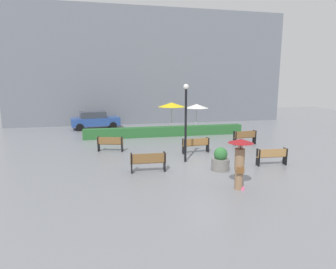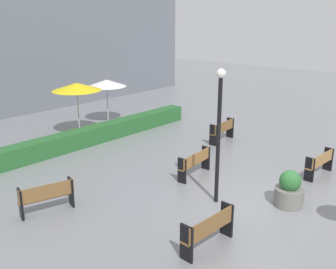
{
  "view_description": "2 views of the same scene",
  "coord_description": "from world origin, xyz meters",
  "views": [
    {
      "loc": [
        -4.74,
        -12.99,
        4.12
      ],
      "look_at": [
        -1.04,
        3.76,
        0.99
      ],
      "focal_mm": 30.52,
      "sensor_mm": 36.0,
      "label": 1
    },
    {
      "loc": [
        -9.74,
        -5.09,
        5.45
      ],
      "look_at": [
        1.19,
        4.69,
        0.96
      ],
      "focal_mm": 41.66,
      "sensor_mm": 36.0,
      "label": 2
    }
  ],
  "objects": [
    {
      "name": "planter_pot",
      "position": [
        0.52,
        -0.74,
        0.48
      ],
      "size": [
        0.85,
        0.85,
        1.11
      ],
      "color": "slate",
      "rests_on": "ground"
    },
    {
      "name": "building_facade",
      "position": [
        0.0,
        16.0,
        5.65
      ],
      "size": [
        28.0,
        1.2,
        11.29
      ],
      "primitive_type": "cube",
      "color": "slate",
      "rests_on": "ground"
    },
    {
      "name": "pedestrian_with_umbrella",
      "position": [
        0.24,
        -3.25,
        1.32
      ],
      "size": [
        0.97,
        0.97,
        2.03
      ],
      "color": "#8C6B4C",
      "rests_on": "ground"
    },
    {
      "name": "bench_mid_center",
      "position": [
        0.42,
        2.72,
        0.53
      ],
      "size": [
        1.68,
        0.47,
        0.89
      ],
      "color": "olive",
      "rests_on": "ground"
    },
    {
      "name": "patio_umbrella_white",
      "position": [
        2.99,
        10.55,
        2.11
      ],
      "size": [
        2.02,
        2.02,
        2.3
      ],
      "color": "silver",
      "rests_on": "ground"
    },
    {
      "name": "parked_car",
      "position": [
        -5.68,
        13.35,
        0.82
      ],
      "size": [
        4.41,
        2.46,
        1.57
      ],
      "color": "#28478C",
      "rests_on": "ground"
    },
    {
      "name": "bench_near_right",
      "position": [
        3.37,
        -0.55,
        0.51
      ],
      "size": [
        1.6,
        0.42,
        0.86
      ],
      "color": "#9E7242",
      "rests_on": "ground"
    },
    {
      "name": "hedge_strip",
      "position": [
        -0.19,
        8.4,
        0.37
      ],
      "size": [
        12.43,
        0.7,
        0.74
      ],
      "primitive_type": "cube",
      "color": "#28602D",
      "rests_on": "ground"
    },
    {
      "name": "ground_plane",
      "position": [
        0.0,
        0.0,
        0.0
      ],
      "size": [
        60.0,
        60.0,
        0.0
      ],
      "primitive_type": "plane",
      "color": "gray"
    },
    {
      "name": "patio_umbrella_yellow",
      "position": [
        0.6,
        9.76,
        2.33
      ],
      "size": [
        2.24,
        2.24,
        2.51
      ],
      "color": "silver",
      "rests_on": "ground"
    },
    {
      "name": "lamp_post",
      "position": [
        -0.71,
        1.02,
        2.48
      ],
      "size": [
        0.28,
        0.28,
        4.05
      ],
      "color": "black",
      "rests_on": "ground"
    },
    {
      "name": "bench_far_left",
      "position": [
        -4.52,
        4.22,
        0.53
      ],
      "size": [
        1.57,
        0.72,
        0.89
      ],
      "color": "brown",
      "rests_on": "ground"
    },
    {
      "name": "bench_near_left",
      "position": [
        -2.88,
        -0.29,
        0.53
      ],
      "size": [
        1.67,
        0.45,
        0.91
      ],
      "color": "brown",
      "rests_on": "ground"
    },
    {
      "name": "bench_far_right",
      "position": [
        4.37,
        4.24,
        0.55
      ],
      "size": [
        1.63,
        0.46,
        0.93
      ],
      "color": "brown",
      "rests_on": "ground"
    }
  ]
}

